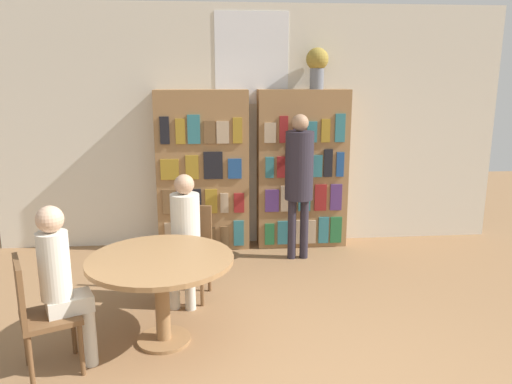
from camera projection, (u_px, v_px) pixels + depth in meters
wall_back at (252, 127)px, 6.31m from camera, size 6.40×0.07×3.00m
bookshelf_left at (203, 171)px, 6.19m from camera, size 1.13×0.34×1.98m
bookshelf_right at (302, 170)px, 6.30m from camera, size 1.13×0.34×1.98m
flower_vase at (317, 64)px, 6.02m from camera, size 0.27×0.27×0.49m
reading_table at (161, 272)px, 4.00m from camera, size 1.17×1.17×0.74m
chair_near_camera at (38, 310)px, 3.58m from camera, size 0.53×0.53×0.90m
chair_left_side at (190, 247)px, 4.91m from camera, size 0.47×0.47×0.90m
seated_reader_left at (185, 231)px, 4.69m from camera, size 0.34×0.40×1.26m
seated_reader_right at (63, 279)px, 3.62m from camera, size 0.38×0.33×1.26m
librarian_standing at (299, 171)px, 5.78m from camera, size 0.33×0.60×1.72m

